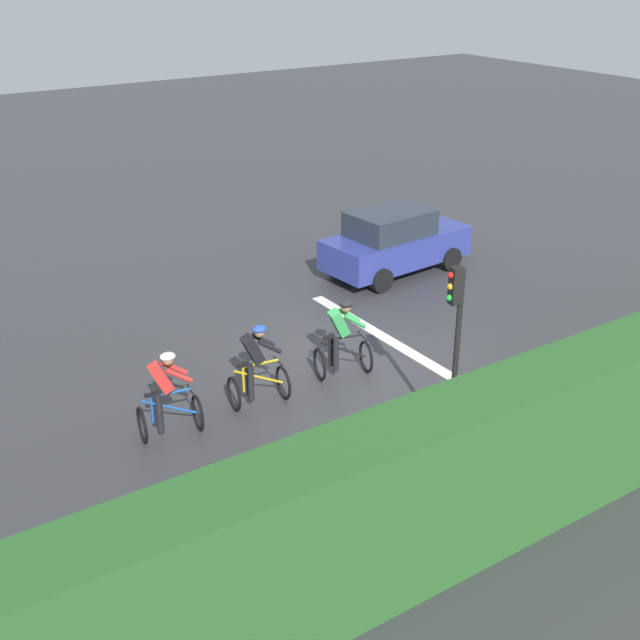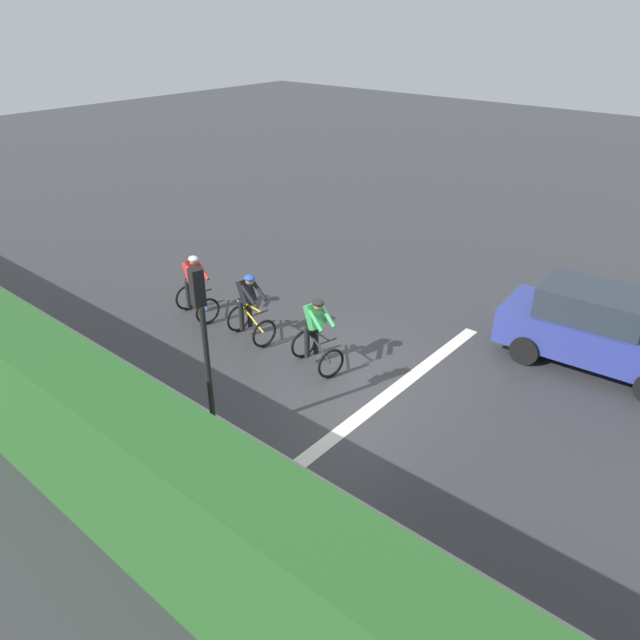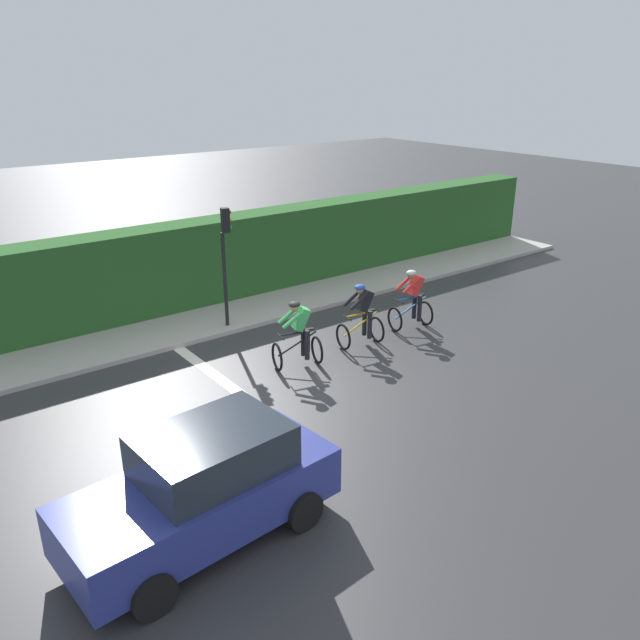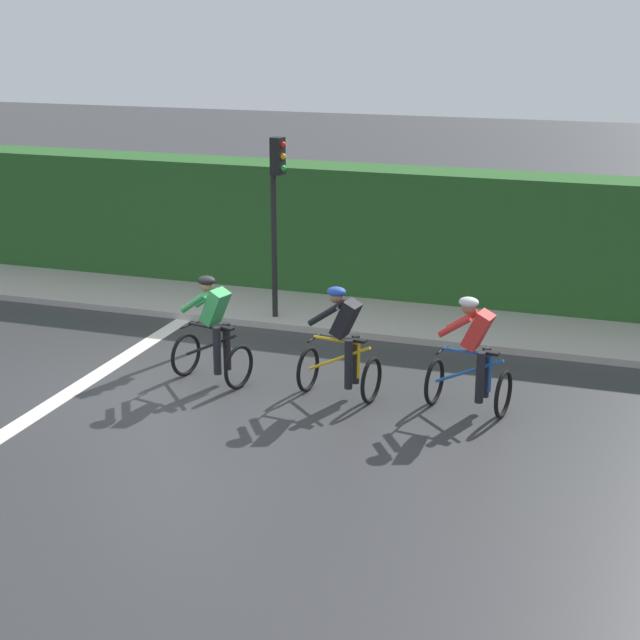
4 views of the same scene
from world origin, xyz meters
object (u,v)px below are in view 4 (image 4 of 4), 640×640
at_px(cyclist_mid, 213,332).
at_px(traffic_light_near_crossing, 276,202).
at_px(cyclist_lead, 472,358).
at_px(cyclist_second, 342,345).

distance_m(cyclist_mid, traffic_light_near_crossing, 3.39).
xyz_separation_m(cyclist_lead, cyclist_second, (0.08, -1.88, 0.00)).
xyz_separation_m(cyclist_lead, cyclist_mid, (0.13, -3.89, 0.00)).
xyz_separation_m(cyclist_second, cyclist_mid, (0.05, -2.01, 0.00)).
height_order(cyclist_second, traffic_light_near_crossing, traffic_light_near_crossing).
relative_size(cyclist_lead, traffic_light_near_crossing, 0.50).
bearing_deg(cyclist_mid, cyclist_lead, 91.98).
height_order(cyclist_second, cyclist_mid, same).
distance_m(cyclist_lead, cyclist_mid, 3.89).
xyz_separation_m(cyclist_mid, traffic_light_near_crossing, (-3.07, -0.15, 1.43)).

